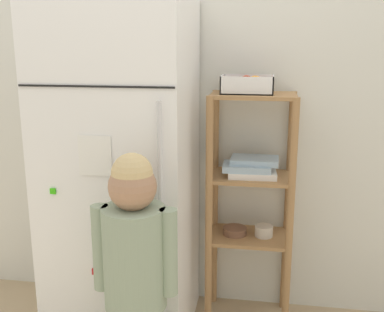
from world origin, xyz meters
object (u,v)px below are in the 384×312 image
Objects in this scene: fruit_bin at (248,85)px; pantry_shelf_unit at (250,189)px; child_standing at (135,257)px; refrigerator at (122,173)px.

pantry_shelf_unit is at bearing -20.62° from fruit_bin.
pantry_shelf_unit is 4.84× the size of fruit_bin.
child_standing is at bearing -120.64° from fruit_bin.
refrigerator is 1.37× the size of pantry_shelf_unit.
refrigerator is at bearing -163.81° from fruit_bin.
child_standing is at bearing -122.61° from pantry_shelf_unit.
pantry_shelf_unit is at bearing 57.39° from child_standing.
fruit_bin is (-0.03, 0.01, 0.53)m from pantry_shelf_unit.
fruit_bin is at bearing 59.36° from child_standing.
child_standing is at bearing -68.11° from refrigerator.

